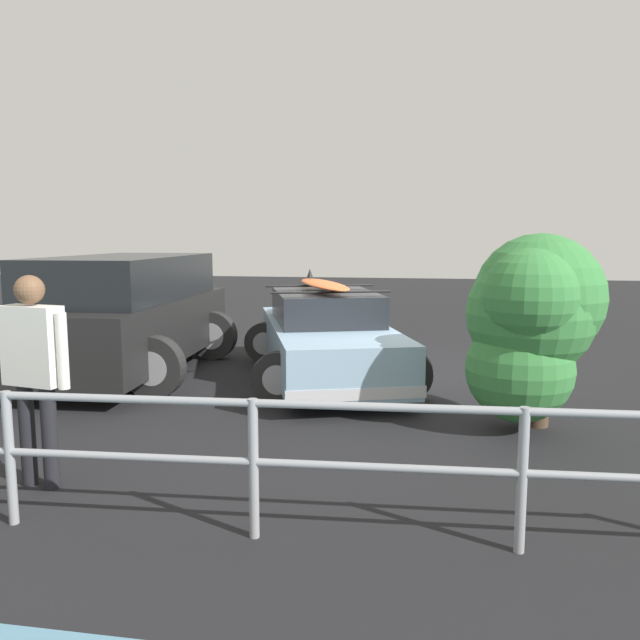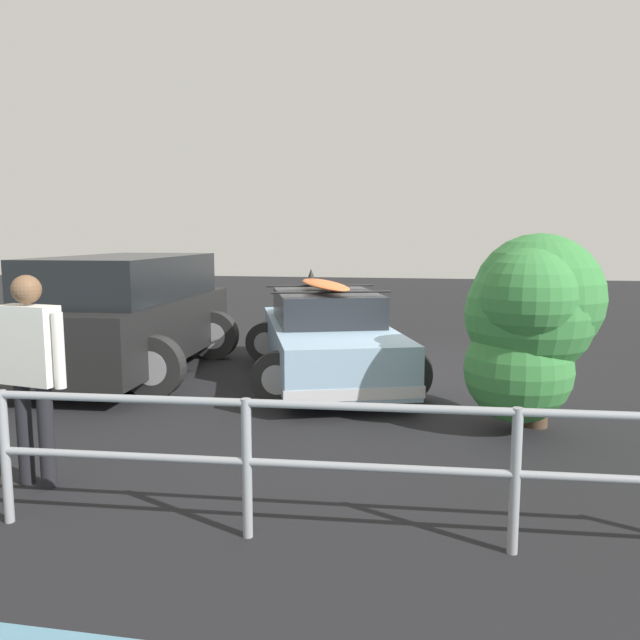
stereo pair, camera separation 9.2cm
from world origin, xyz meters
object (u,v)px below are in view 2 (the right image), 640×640
(suv_car, at_px, (128,313))
(person_bystander, at_px, (31,361))
(sedan_car, at_px, (327,337))
(bush_near_left, at_px, (531,315))

(suv_car, distance_m, person_bystander, 4.31)
(suv_car, bearing_deg, sedan_car, -176.16)
(sedan_car, relative_size, suv_car, 0.99)
(sedan_car, distance_m, suv_car, 3.02)
(sedan_car, height_order, bush_near_left, bush_near_left)
(suv_car, bearing_deg, bush_near_left, 161.70)
(sedan_car, relative_size, bush_near_left, 2.15)
(suv_car, relative_size, bush_near_left, 2.17)
(sedan_car, height_order, suv_car, suv_car)
(sedan_car, height_order, person_bystander, person_bystander)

